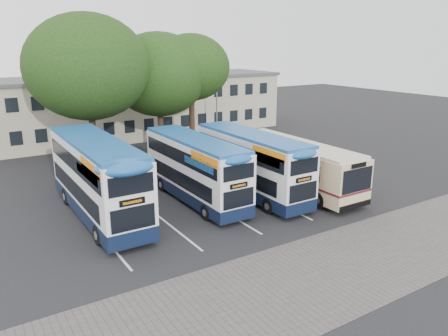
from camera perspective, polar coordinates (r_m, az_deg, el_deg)
The scene contains 12 objects.
ground at distance 25.32m, azimuth 11.13°, elevation -6.23°, with size 120.00×120.00×0.00m, color black.
paving_strip at distance 20.89m, azimuth 16.57°, elevation -11.62°, with size 40.00×6.00×0.01m, color #595654.
bay_lines at distance 26.95m, azimuth -2.08°, elevation -4.52°, with size 14.12×11.00×0.01m.
depot_building at distance 47.21m, azimuth -11.75°, elevation 8.05°, with size 32.40×8.40×6.20m.
lamp_post at distance 43.30m, azimuth -0.95°, elevation 10.25°, with size 0.25×1.05×9.06m.
tree_left at distance 34.31m, azimuth -17.39°, elevation 12.46°, with size 9.15×9.15×11.64m.
tree_mid at distance 37.69m, azimuth -8.54°, elevation 11.98°, with size 8.20×8.20×10.39m.
tree_right at distance 38.57m, azimuth -4.34°, elevation 12.95°, with size 6.69×6.69×10.27m.
bus_dd_left at distance 25.04m, azimuth -16.22°, elevation -0.90°, with size 2.58×10.63×4.43m.
bus_dd_mid at distance 26.74m, azimuth -3.83°, elevation 0.22°, with size 2.31×9.53×3.97m.
bus_dd_right at distance 27.70m, azimuth 3.59°, elevation 0.86°, with size 2.35×9.69×4.04m.
bus_single at distance 29.40m, azimuth 9.09°, elevation 0.74°, with size 2.71×10.66×3.18m.
Camera 1 is at (-16.36, -16.85, 9.48)m, focal length 35.00 mm.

